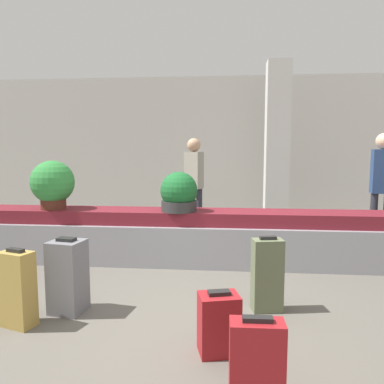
{
  "coord_description": "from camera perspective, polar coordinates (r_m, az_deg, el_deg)",
  "views": [
    {
      "loc": [
        0.47,
        -3.42,
        1.53
      ],
      "look_at": [
        0.0,
        1.56,
        0.97
      ],
      "focal_mm": 35.0,
      "sensor_mm": 36.0,
      "label": 1
    }
  ],
  "objects": [
    {
      "name": "suitcase_4",
      "position": [
        3.79,
        -18.41,
        -12.09
      ],
      "size": [
        0.34,
        0.32,
        0.72
      ],
      "rotation": [
        0.0,
        0.0,
        -0.17
      ],
      "color": "slate",
      "rests_on": "ground_plane"
    },
    {
      "name": "pillar",
      "position": [
        7.46,
        12.81,
        6.81
      ],
      "size": [
        0.44,
        0.44,
        3.2
      ],
      "color": "silver",
      "rests_on": "ground_plane"
    },
    {
      "name": "potted_plant_0",
      "position": [
        4.97,
        -2.0,
        -0.25
      ],
      "size": [
        0.5,
        0.5,
        0.53
      ],
      "color": "#2D2D2D",
      "rests_on": "carousel"
    },
    {
      "name": "suitcase_0",
      "position": [
        2.99,
        4.11,
        -19.34
      ],
      "size": [
        0.34,
        0.29,
        0.49
      ],
      "rotation": [
        0.0,
        0.0,
        0.25
      ],
      "color": "maroon",
      "rests_on": "ground_plane"
    },
    {
      "name": "traveler_1",
      "position": [
        6.52,
        27.0,
        1.81
      ],
      "size": [
        0.33,
        0.25,
        1.79
      ],
      "rotation": [
        0.0,
        0.0,
        -0.09
      ],
      "color": "#282833",
      "rests_on": "ground_plane"
    },
    {
      "name": "suitcase_3",
      "position": [
        3.67,
        -25.05,
        -13.24
      ],
      "size": [
        0.32,
        0.25,
        0.69
      ],
      "rotation": [
        0.0,
        0.0,
        -0.3
      ],
      "color": "#A3843D",
      "rests_on": "ground_plane"
    },
    {
      "name": "back_wall",
      "position": [
        8.77,
        2.34,
        6.89
      ],
      "size": [
        18.0,
        0.06,
        3.2
      ],
      "color": "beige",
      "rests_on": "ground_plane"
    },
    {
      "name": "ground_plane",
      "position": [
        3.78,
        -2.32,
        -17.48
      ],
      "size": [
        18.0,
        18.0,
        0.0
      ],
      "primitive_type": "plane",
      "color": "#59544C"
    },
    {
      "name": "carousel",
      "position": [
        5.14,
        0.0,
        -6.96
      ],
      "size": [
        7.73,
        0.71,
        0.72
      ],
      "color": "gray",
      "rests_on": "ground_plane"
    },
    {
      "name": "suitcase_1",
      "position": [
        3.71,
        11.39,
        -12.28
      ],
      "size": [
        0.31,
        0.22,
        0.72
      ],
      "rotation": [
        0.0,
        0.0,
        0.18
      ],
      "color": "#5B6647",
      "rests_on": "ground_plane"
    },
    {
      "name": "suitcase_2",
      "position": [
        2.5,
        9.83,
        -24.21
      ],
      "size": [
        0.33,
        0.17,
        0.55
      ],
      "rotation": [
        0.0,
        0.0,
        0.03
      ],
      "color": "maroon",
      "rests_on": "ground_plane"
    },
    {
      "name": "traveler_0",
      "position": [
        6.79,
        0.28,
        2.35
      ],
      "size": [
        0.37,
        0.33,
        1.74
      ],
      "rotation": [
        0.0,
        0.0,
        2.55
      ],
      "color": "#282833",
      "rests_on": "ground_plane"
    },
    {
      "name": "potted_plant_1",
      "position": [
        5.48,
        -20.47,
        1.14
      ],
      "size": [
        0.59,
        0.59,
        0.67
      ],
      "color": "#4C2319",
      "rests_on": "carousel"
    }
  ]
}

